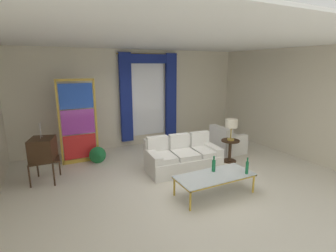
{
  "coord_description": "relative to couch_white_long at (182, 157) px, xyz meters",
  "views": [
    {
      "loc": [
        -2.67,
        -4.61,
        2.51
      ],
      "look_at": [
        0.09,
        0.9,
        1.05
      ],
      "focal_mm": 27.24,
      "sensor_mm": 36.0,
      "label": 1
    }
  ],
  "objects": [
    {
      "name": "ground_plane",
      "position": [
        -0.29,
        -0.55,
        -0.3
      ],
      "size": [
        16.0,
        16.0,
        0.0
      ],
      "primitive_type": "plane",
      "color": "silver"
    },
    {
      "name": "wall_rear",
      "position": [
        -0.29,
        2.51,
        1.2
      ],
      "size": [
        8.0,
        0.12,
        3.0
      ],
      "primitive_type": "cube",
      "color": "beige",
      "rests_on": "ground"
    },
    {
      "name": "wall_right",
      "position": [
        3.37,
        0.05,
        1.2
      ],
      "size": [
        0.12,
        7.0,
        3.0
      ],
      "primitive_type": "cube",
      "color": "beige",
      "rests_on": "ground"
    },
    {
      "name": "ceiling_slab",
      "position": [
        -0.29,
        0.25,
        2.72
      ],
      "size": [
        8.0,
        7.6,
        0.04
      ],
      "primitive_type": "cube",
      "color": "white"
    },
    {
      "name": "curtained_window",
      "position": [
        0.12,
        2.34,
        1.44
      ],
      "size": [
        2.0,
        0.17,
        2.7
      ],
      "color": "white",
      "rests_on": "ground"
    },
    {
      "name": "couch_white_long",
      "position": [
        0.0,
        0.0,
        0.0
      ],
      "size": [
        1.82,
        1.06,
        0.86
      ],
      "color": "white",
      "rests_on": "ground"
    },
    {
      "name": "coffee_table",
      "position": [
        -0.05,
        -1.41,
        0.07
      ],
      "size": [
        1.57,
        0.68,
        0.41
      ],
      "color": "silver",
      "rests_on": "ground"
    },
    {
      "name": "bottle_blue_decanter",
      "position": [
        0.03,
        -1.25,
        0.24
      ],
      "size": [
        0.07,
        0.07,
        0.33
      ],
      "color": "#196B3D",
      "rests_on": "coffee_table"
    },
    {
      "name": "bottle_crystal_tall",
      "position": [
        0.56,
        -1.64,
        0.25
      ],
      "size": [
        0.06,
        0.06,
        0.34
      ],
      "color": "#196B3D",
      "rests_on": "coffee_table"
    },
    {
      "name": "vintage_tv",
      "position": [
        -3.05,
        0.75,
        0.42
      ],
      "size": [
        0.65,
        0.7,
        1.35
      ],
      "color": "#382314",
      "rests_on": "ground"
    },
    {
      "name": "armchair_white",
      "position": [
        1.81,
        0.51,
        -0.02
      ],
      "size": [
        0.82,
        0.82,
        0.8
      ],
      "color": "white",
      "rests_on": "ground"
    },
    {
      "name": "stained_glass_divider",
      "position": [
        -2.17,
        1.6,
        0.75
      ],
      "size": [
        0.95,
        0.05,
        2.2
      ],
      "color": "gold",
      "rests_on": "ground"
    },
    {
      "name": "peacock_figurine",
      "position": [
        -1.78,
        1.28,
        -0.08
      ],
      "size": [
        0.44,
        0.6,
        0.5
      ],
      "color": "beige",
      "rests_on": "ground"
    },
    {
      "name": "round_side_table",
      "position": [
        1.4,
        -0.13,
        0.05
      ],
      "size": [
        0.48,
        0.48,
        0.59
      ],
      "color": "#382314",
      "rests_on": "ground"
    },
    {
      "name": "table_lamp_brass",
      "position": [
        1.4,
        -0.13,
        0.72
      ],
      "size": [
        0.32,
        0.32,
        0.57
      ],
      "color": "#B29338",
      "rests_on": "round_side_table"
    }
  ]
}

